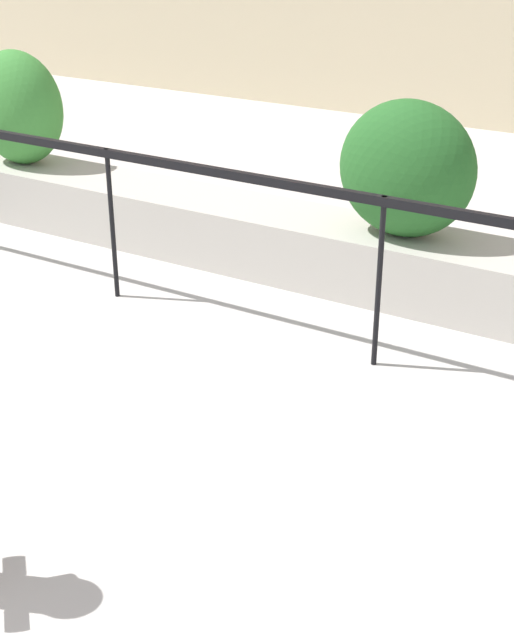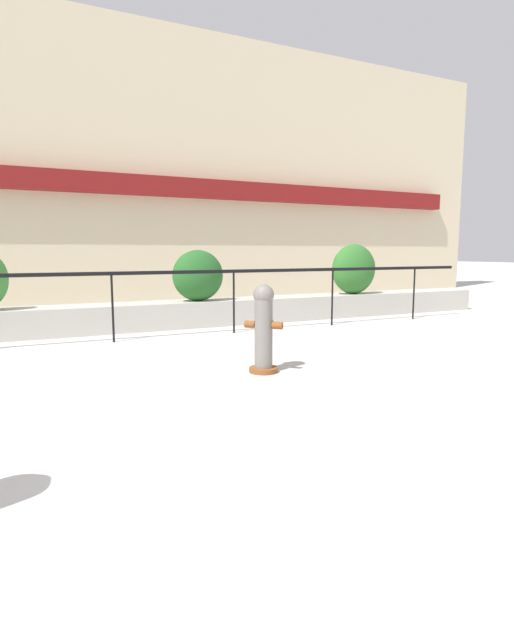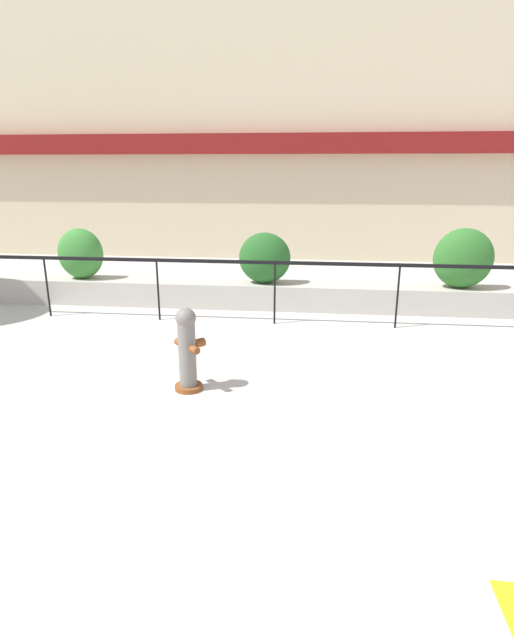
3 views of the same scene
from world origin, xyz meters
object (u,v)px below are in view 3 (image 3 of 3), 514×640
Objects in this scene: hedge_bush_2 at (265,258)px; fire_hydrant at (187,349)px; hedge_bush_3 at (463,258)px; hedge_bush_1 at (81,254)px.

fire_hydrant is at bearing -98.18° from hedge_bush_2.
hedge_bush_3 is 1.05× the size of fire_hydrant.
hedge_bush_3 is at bearing 42.66° from fire_hydrant.
hedge_bush_1 is at bearing 128.89° from fire_hydrant.
hedge_bush_1 is at bearing 180.00° from hedge_bush_3.
fire_hydrant is (3.23, -4.01, -0.47)m from hedge_bush_1.
hedge_bush_3 is at bearing 0.00° from hedge_bush_2.
hedge_bush_3 reaches higher than hedge_bush_1.
hedge_bush_3 is (3.77, 0.00, 0.07)m from hedge_bush_2.
hedge_bush_2 reaches higher than fire_hydrant.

